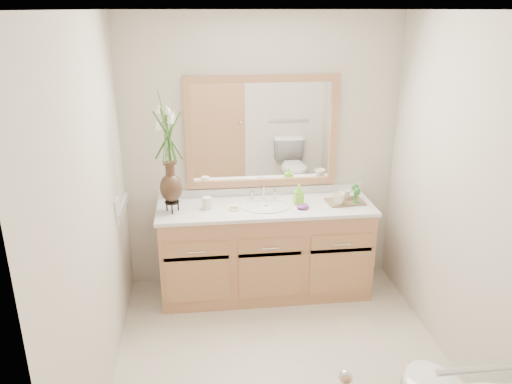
{
  "coord_description": "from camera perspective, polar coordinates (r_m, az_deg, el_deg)",
  "views": [
    {
      "loc": [
        -0.54,
        -2.88,
        2.41
      ],
      "look_at": [
        -0.13,
        0.65,
        1.09
      ],
      "focal_mm": 35.0,
      "sensor_mm": 36.0,
      "label": 1
    }
  ],
  "objects": [
    {
      "name": "mug_left",
      "position": [
        4.28,
        9.41,
        -0.68
      ],
      "size": [
        0.14,
        0.13,
        0.11
      ],
      "primitive_type": "imported",
      "rotation": [
        0.0,
        0.0,
        -0.4
      ],
      "color": "silver",
      "rests_on": "tray"
    },
    {
      "name": "goblet_front",
      "position": [
        4.32,
        11.45,
        -0.06
      ],
      "size": [
        0.06,
        0.06,
        0.14
      ],
      "color": "#236925",
      "rests_on": "tray"
    },
    {
      "name": "soap_dish",
      "position": [
        4.17,
        -2.48,
        -1.83
      ],
      "size": [
        0.11,
        0.11,
        0.03
      ],
      "color": "silver",
      "rests_on": "counter"
    },
    {
      "name": "counter",
      "position": [
        4.25,
        1.11,
        -1.77
      ],
      "size": [
        1.84,
        0.57,
        0.03
      ],
      "primitive_type": "cube",
      "color": "silver",
      "rests_on": "vanity"
    },
    {
      "name": "mug_right",
      "position": [
        4.4,
        10.14,
        -0.24
      ],
      "size": [
        0.12,
        0.12,
        0.09
      ],
      "primitive_type": "imported",
      "rotation": [
        0.0,
        0.0,
        0.42
      ],
      "color": "silver",
      "rests_on": "tray"
    },
    {
      "name": "wall_right",
      "position": [
        3.58,
        22.91,
        -1.12
      ],
      "size": [
        0.02,
        2.6,
        2.4
      ],
      "primitive_type": "cube",
      "color": "beige",
      "rests_on": "floor"
    },
    {
      "name": "mirror",
      "position": [
        4.32,
        0.69,
        6.82
      ],
      "size": [
        1.32,
        0.04,
        0.97
      ],
      "color": "white",
      "rests_on": "wall_back"
    },
    {
      "name": "door",
      "position": [
        2.14,
        1.55,
        -20.76
      ],
      "size": [
        0.8,
        0.03,
        2.0
      ],
      "primitive_type": "cube",
      "color": "tan",
      "rests_on": "floor"
    },
    {
      "name": "goblet_back",
      "position": [
        4.44,
        11.28,
        0.42
      ],
      "size": [
        0.06,
        0.06,
        0.13
      ],
      "color": "#236925",
      "rests_on": "tray"
    },
    {
      "name": "vanity",
      "position": [
        4.42,
        1.08,
        -6.76
      ],
      "size": [
        1.8,
        0.55,
        0.8
      ],
      "color": "tan",
      "rests_on": "floor"
    },
    {
      "name": "tray",
      "position": [
        4.38,
        10.16,
        -1.08
      ],
      "size": [
        0.33,
        0.23,
        0.02
      ],
      "primitive_type": "cube",
      "rotation": [
        0.0,
        0.0,
        0.08
      ],
      "color": "brown",
      "rests_on": "counter"
    },
    {
      "name": "wall_left",
      "position": [
        3.2,
        -18.08,
        -3.0
      ],
      "size": [
        0.02,
        2.6,
        2.4
      ],
      "primitive_type": "cube",
      "color": "beige",
      "rests_on": "floor"
    },
    {
      "name": "purple_dish",
      "position": [
        4.19,
        5.38,
        -1.67
      ],
      "size": [
        0.13,
        0.12,
        0.04
      ],
      "primitive_type": "ellipsoid",
      "rotation": [
        0.0,
        0.0,
        -0.43
      ],
      "color": "#6C297D",
      "rests_on": "counter"
    },
    {
      "name": "wall_back",
      "position": [
        4.39,
        0.64,
        4.29
      ],
      "size": [
        2.4,
        0.02,
        2.4
      ],
      "primitive_type": "cube",
      "color": "beige",
      "rests_on": "floor"
    },
    {
      "name": "sink",
      "position": [
        4.25,
        1.14,
        -2.35
      ],
      "size": [
        0.38,
        0.34,
        0.23
      ],
      "color": "white",
      "rests_on": "counter"
    },
    {
      "name": "wall_front",
      "position": [
        2.06,
        10.27,
        -15.89
      ],
      "size": [
        2.4,
        0.02,
        2.4
      ],
      "primitive_type": "cube",
      "color": "beige",
      "rests_on": "floor"
    },
    {
      "name": "floor",
      "position": [
        3.8,
        3.22,
        -19.14
      ],
      "size": [
        2.6,
        2.6,
        0.0
      ],
      "primitive_type": "plane",
      "color": "beige",
      "rests_on": "ground"
    },
    {
      "name": "ceiling",
      "position": [
        2.94,
        4.19,
        20.07
      ],
      "size": [
        2.4,
        2.6,
        0.02
      ],
      "primitive_type": "cube",
      "color": "white",
      "rests_on": "wall_back"
    },
    {
      "name": "soap_bottle",
      "position": [
        4.28,
        4.89,
        -0.34
      ],
      "size": [
        0.08,
        0.08,
        0.16
      ],
      "primitive_type": "imported",
      "rotation": [
        0.0,
        0.0,
        0.07
      ],
      "color": "#81E535",
      "rests_on": "counter"
    },
    {
      "name": "tumbler",
      "position": [
        4.18,
        -5.62,
        -1.27
      ],
      "size": [
        0.08,
        0.08,
        0.1
      ],
      "primitive_type": "cylinder",
      "color": "silver",
      "rests_on": "counter"
    },
    {
      "name": "grab_bar",
      "position": [
        2.51,
        25.92,
        -17.63
      ],
      "size": [
        0.55,
        0.03,
        0.03
      ],
      "primitive_type": "cylinder",
      "rotation": [
        0.0,
        1.57,
        0.0
      ],
      "color": "silver",
      "rests_on": "wall_front"
    },
    {
      "name": "switch_plate",
      "position": [
        3.97,
        -15.58,
        -1.59
      ],
      "size": [
        0.02,
        0.12,
        0.12
      ],
      "primitive_type": "cube",
      "color": "white",
      "rests_on": "wall_left"
    },
    {
      "name": "flower_vase",
      "position": [
        3.99,
        -10.0,
        5.75
      ],
      "size": [
        0.21,
        0.21,
        0.88
      ],
      "rotation": [
        0.0,
        0.0,
        -0.08
      ],
      "color": "black",
      "rests_on": "counter"
    }
  ]
}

